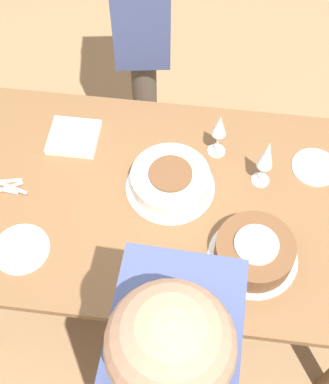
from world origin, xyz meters
name	(u,v)px	position (x,y,z in m)	size (l,w,h in m)	color
ground_plane	(164,285)	(0.00, 0.00, 0.00)	(12.00, 12.00, 0.00)	#8E6B47
dining_table	(164,215)	(0.00, 0.00, 0.66)	(1.62, 0.91, 0.77)	brown
cake_center_white	(170,181)	(0.01, 0.06, 0.81)	(0.32, 0.32, 0.09)	white
cake_front_chocolate	(254,252)	(0.32, -0.19, 0.82)	(0.30, 0.30, 0.10)	white
wine_glass_near	(267,156)	(0.34, 0.12, 0.92)	(0.07, 0.07, 0.22)	silver
wine_glass_far	(219,128)	(0.17, 0.24, 0.91)	(0.07, 0.07, 0.20)	silver
dessert_plate_left	(21,249)	(-0.45, -0.26, 0.77)	(0.19, 0.19, 0.01)	white
dessert_plate_right	(315,167)	(0.54, 0.21, 0.77)	(0.17, 0.17, 0.01)	white
fork_pile	(0,187)	(-0.60, -0.02, 0.78)	(0.21, 0.11, 0.01)	silver
napkin_stack	(74,137)	(-0.38, 0.23, 0.78)	(0.19, 0.17, 0.02)	silver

